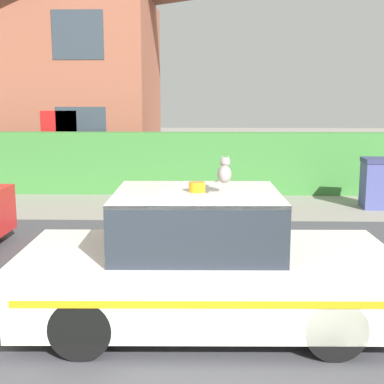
# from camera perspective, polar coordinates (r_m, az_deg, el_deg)

# --- Properties ---
(road_strip) EXTENTS (28.00, 6.37, 0.01)m
(road_strip) POSITION_cam_1_polar(r_m,az_deg,el_deg) (7.77, -4.02, -8.46)
(road_strip) COLOR #424247
(road_strip) RESTS_ON ground
(garden_hedge) EXTENTS (15.75, 0.54, 1.58)m
(garden_hedge) POSITION_cam_1_polar(r_m,az_deg,el_deg) (13.79, 1.57, 3.10)
(garden_hedge) COLOR #3D7F38
(garden_hedge) RESTS_ON ground
(police_car) EXTENTS (3.92, 1.71, 1.59)m
(police_car) POSITION_cam_1_polar(r_m,az_deg,el_deg) (5.76, 1.29, -7.90)
(police_car) COLOR black
(police_car) RESTS_ON road_strip
(cat) EXTENTS (0.20, 0.30, 0.27)m
(cat) POSITION_cam_1_polar(r_m,az_deg,el_deg) (5.48, 3.48, 2.12)
(cat) COLOR gray
(cat) RESTS_ON police_car
(house_left) EXTENTS (7.95, 6.16, 7.61)m
(house_left) POSITION_cam_1_polar(r_m,az_deg,el_deg) (18.57, -16.34, 14.07)
(house_left) COLOR #93513D
(house_left) RESTS_ON ground
(wheelie_bin) EXTENTS (0.60, 0.69, 1.13)m
(wheelie_bin) POSITION_cam_1_polar(r_m,az_deg,el_deg) (12.68, 18.94, 0.93)
(wheelie_bin) COLOR #474C8C
(wheelie_bin) RESTS_ON ground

